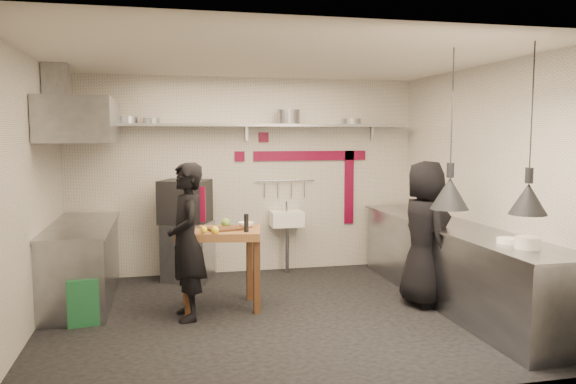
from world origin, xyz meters
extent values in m
plane|color=black|center=(0.00, 0.00, 0.00)|extent=(5.00, 5.00, 0.00)
plane|color=silver|center=(0.00, 0.00, 2.80)|extent=(5.00, 5.00, 0.00)
cube|color=beige|center=(0.00, 2.10, 1.40)|extent=(5.00, 0.04, 2.80)
cube|color=beige|center=(0.00, -2.10, 1.40)|extent=(5.00, 0.04, 2.80)
cube|color=beige|center=(-2.50, 0.00, 1.40)|extent=(0.04, 4.20, 2.80)
cube|color=beige|center=(2.50, 0.00, 1.40)|extent=(0.04, 4.20, 2.80)
cube|color=maroon|center=(0.95, 2.08, 1.68)|extent=(1.70, 0.02, 0.14)
cube|color=maroon|center=(1.55, 2.08, 1.20)|extent=(0.14, 0.02, 1.10)
cube|color=maroon|center=(0.25, 2.08, 1.95)|extent=(0.14, 0.02, 0.14)
cube|color=maroon|center=(-0.10, 2.08, 1.68)|extent=(0.14, 0.02, 0.14)
cube|color=gray|center=(0.00, 1.92, 2.12)|extent=(4.60, 0.34, 0.04)
cube|color=gray|center=(-1.90, 2.07, 2.02)|extent=(0.04, 0.06, 0.24)
cube|color=gray|center=(0.00, 2.07, 2.02)|extent=(0.04, 0.06, 0.24)
cube|color=gray|center=(1.90, 2.07, 2.02)|extent=(0.04, 0.06, 0.24)
cylinder|color=gray|center=(-1.62, 1.92, 2.19)|extent=(0.34, 0.34, 0.09)
cylinder|color=gray|center=(-1.31, 1.92, 2.18)|extent=(0.23, 0.23, 0.07)
cylinder|color=gray|center=(0.58, 1.92, 2.24)|extent=(0.39, 0.39, 0.20)
cylinder|color=gray|center=(1.52, 1.92, 2.18)|extent=(0.31, 0.31, 0.08)
cube|color=gray|center=(-0.86, 1.79, 0.40)|extent=(0.77, 0.74, 0.80)
cube|color=black|center=(-0.89, 1.74, 1.09)|extent=(0.77, 0.75, 0.58)
cube|color=maroon|center=(-0.87, 1.46, 1.09)|extent=(0.46, 0.21, 0.46)
cube|color=black|center=(-0.87, 1.48, 1.09)|extent=(0.34, 0.15, 0.34)
cube|color=white|center=(0.55, 1.92, 0.78)|extent=(0.46, 0.34, 0.22)
cylinder|color=gray|center=(0.55, 1.92, 0.96)|extent=(0.03, 0.03, 0.14)
cylinder|color=gray|center=(0.55, 1.88, 0.34)|extent=(0.06, 0.06, 0.66)
cylinder|color=gray|center=(0.55, 2.06, 1.32)|extent=(0.90, 0.02, 0.02)
cube|color=gray|center=(2.15, 0.00, 0.45)|extent=(0.70, 3.80, 0.90)
cube|color=gray|center=(2.15, 0.00, 0.92)|extent=(0.76, 3.90, 0.03)
cylinder|color=white|center=(2.12, -1.37, 0.99)|extent=(0.26, 0.26, 0.11)
cylinder|color=white|center=(2.10, -1.08, 0.96)|extent=(0.26, 0.26, 0.05)
cube|color=gray|center=(-2.15, 1.05, 0.45)|extent=(0.70, 1.90, 0.90)
cube|color=gray|center=(-2.15, 1.05, 0.92)|extent=(0.76, 2.00, 0.03)
cube|color=gray|center=(-2.10, 1.05, 2.15)|extent=(0.78, 1.60, 0.50)
cube|color=gray|center=(-2.35, 1.05, 2.55)|extent=(0.28, 0.28, 0.50)
cube|color=#1D6035|center=(-2.04, 0.22, 0.25)|extent=(0.36, 0.36, 0.50)
cube|color=#55321C|center=(-0.52, 0.35, 0.93)|extent=(0.42, 0.34, 0.02)
cylinder|color=black|center=(-0.30, 0.16, 1.02)|extent=(0.06, 0.06, 0.20)
sphere|color=yellow|center=(-0.76, 0.19, 0.96)|extent=(0.10, 0.10, 0.07)
sphere|color=yellow|center=(-0.64, 0.14, 0.96)|extent=(0.10, 0.10, 0.08)
sphere|color=olive|center=(-0.48, 0.52, 0.97)|extent=(0.11, 0.11, 0.11)
cube|color=gray|center=(-0.87, 0.51, 0.94)|extent=(0.19, 0.15, 0.03)
imported|color=white|center=(-0.25, 0.49, 0.95)|extent=(0.23, 0.23, 0.06)
imported|color=black|center=(-0.95, 0.13, 0.85)|extent=(0.48, 0.66, 1.70)
imported|color=black|center=(1.78, 0.03, 0.85)|extent=(0.55, 0.84, 1.69)
camera|label=1|loc=(-1.20, -5.90, 1.99)|focal=35.00mm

